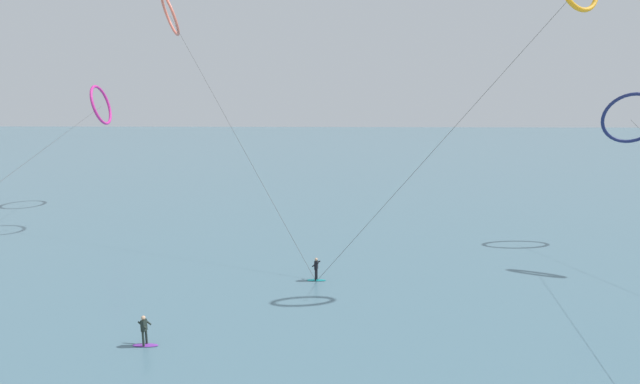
{
  "coord_description": "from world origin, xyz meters",
  "views": [
    {
      "loc": [
        0.86,
        -8.26,
        13.07
      ],
      "look_at": [
        0.0,
        20.26,
        7.5
      ],
      "focal_mm": 27.53,
      "sensor_mm": 36.0,
      "label": 1
    }
  ],
  "objects": [
    {
      "name": "sea_water",
      "position": [
        0.0,
        105.26,
        0.04
      ],
      "size": [
        400.0,
        200.0,
        0.08
      ],
      "primitive_type": "cube",
      "color": "slate",
      "rests_on": "ground"
    },
    {
      "name": "surfer_violet",
      "position": [
        -9.13,
        15.4,
        0.82
      ],
      "size": [
        1.4,
        0.63,
        1.7
      ],
      "rotation": [
        0.0,
        0.0,
        4.49
      ],
      "color": "purple",
      "rests_on": "ground"
    },
    {
      "name": "surfer_teal",
      "position": [
        -0.42,
        25.04,
        0.82
      ],
      "size": [
        1.4,
        0.65,
        1.7
      ],
      "rotation": [
        0.0,
        0.0,
        1.3
      ],
      "color": "teal",
      "rests_on": "ground"
    },
    {
      "name": "kite_coral",
      "position": [
        -14.65,
        39.57,
        20.58
      ],
      "size": [
        15.85,
        16.74,
        22.56
      ],
      "rotation": [
        0.0,
        0.0,
        2.0
      ],
      "color": "#EA7260",
      "rests_on": "ground"
    },
    {
      "name": "kite_navy",
      "position": [
        26.51,
        35.32,
        11.2
      ],
      "size": [
        4.99,
        25.93,
        13.47
      ],
      "rotation": [
        0.0,
        0.0,
        2.9
      ],
      "color": "navy",
      "rests_on": "ground"
    },
    {
      "name": "kite_magenta",
      "position": [
        -27.03,
        50.14,
        12.04
      ],
      "size": [
        2.76,
        45.76,
        14.44
      ],
      "rotation": [
        0.0,
        0.0,
        1.63
      ],
      "color": "#CC288E",
      "rests_on": "ground"
    }
  ]
}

